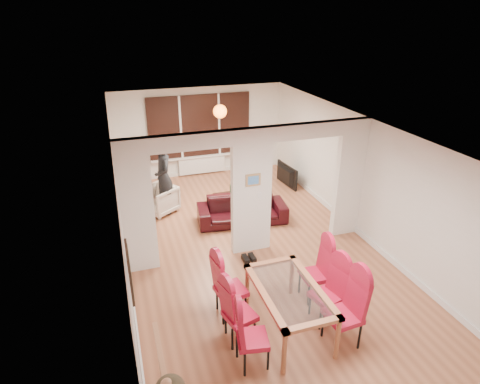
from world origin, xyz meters
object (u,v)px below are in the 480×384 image
bowl (238,192)px  dining_chair_la (253,335)px  dining_chair_lb (240,311)px  dining_chair_rc (315,271)px  dining_chair_rb (327,292)px  bottle (231,189)px  person (164,177)px  television (284,176)px  armchair (159,200)px  dining_chair_ra (343,311)px  dining_chair_lc (231,286)px  dining_table (288,309)px  coffee_table (233,198)px  sofa (242,210)px

bowl → dining_chair_la: bearing=-105.8°
dining_chair_lb → dining_chair_rc: dining_chair_rc is taller
dining_chair_rb → bottle: (-0.15, 4.63, -0.18)m
person → television: size_ratio=1.74×
dining_chair_lb → armchair: dining_chair_lb is taller
dining_chair_ra → bottle: dining_chair_ra is taller
dining_chair_lb → bowl: dining_chair_lb is taller
armchair → bowl: (2.04, 0.03, -0.09)m
dining_chair_la → television: bearing=72.8°
person → dining_chair_rc: bearing=19.4°
dining_chair_lc → dining_table: bearing=-47.4°
dining_chair_rb → coffee_table: (-0.10, 4.59, -0.43)m
television → coffee_table: television is taller
dining_chair_la → dining_chair_rc: (1.49, 1.03, 0.02)m
armchair → dining_chair_ra: bearing=-12.9°
dining_chair_rc → bottle: size_ratio=3.89×
dining_chair_lb → dining_chair_ra: 1.51m
bowl → dining_chair_ra: bearing=-90.7°
bowl → dining_table: bearing=-98.4°
dining_table → person: person is taller
person → dining_chair_rb: bearing=15.8°
sofa → bottle: sofa is taller
dining_table → dining_chair_lb: (-0.78, 0.02, 0.15)m
dining_chair_rb → dining_table: bearing=166.0°
dining_chair_la → dining_chair_rb: dining_chair_rb is taller
dining_chair_lb → armchair: 4.64m
dining_chair_la → bowl: dining_chair_la is taller
sofa → dining_chair_lb: bearing=-102.0°
dining_chair_la → dining_chair_rc: 1.81m
dining_table → television: dining_table is taller
dining_chair_la → armchair: dining_chair_la is taller
dining_chair_lb → television: bearing=45.8°
dining_chair_ra → person: size_ratio=0.64×
coffee_table → bowl: bowl is taller
dining_chair_ra → dining_chair_rb: (0.02, 0.51, -0.04)m
sofa → bowl: size_ratio=9.73×
dining_chair_ra → dining_chair_rc: size_ratio=1.08×
coffee_table → bottle: (-0.05, 0.04, 0.25)m
dining_chair_rc → coffee_table: size_ratio=1.11×
dining_chair_la → armchair: 5.14m
dining_chair_rc → dining_chair_rb: bearing=-96.1°
dining_table → dining_chair_la: size_ratio=1.55×
dining_chair_lb → bottle: dining_chair_lb is taller
dining_chair_la → dining_chair_rb: 1.48m
person → dining_chair_lc: bearing=0.4°
armchair → dining_chair_lc: bearing=-25.5°
dining_chair_rc → bottle: 4.08m
dining_chair_lc → dining_chair_ra: 1.76m
person → dining_chair_lb: bearing=-0.7°
dining_table → dining_chair_lc: 0.97m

